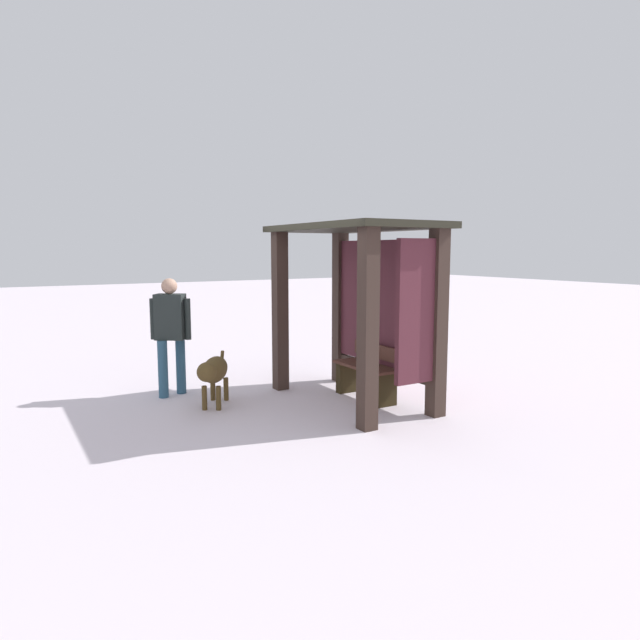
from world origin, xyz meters
The scene contains 5 objects.
ground_plane centered at (0.00, 0.00, 0.00)m, with size 60.00×60.00×0.00m, color silver.
bus_shelter centered at (0.09, 0.17, 1.63)m, with size 2.64×1.45×2.47m.
bench_left_inside centered at (0.00, 0.26, 0.35)m, with size 1.09×0.42×0.78m.
person_walking centered at (-1.61, -2.08, 1.01)m, with size 0.45×0.54×1.72m.
dog centered at (-0.73, -1.76, 0.49)m, with size 0.98×0.72×0.69m.
Camera 1 is at (6.37, -4.32, 2.13)m, focal length 31.28 mm.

